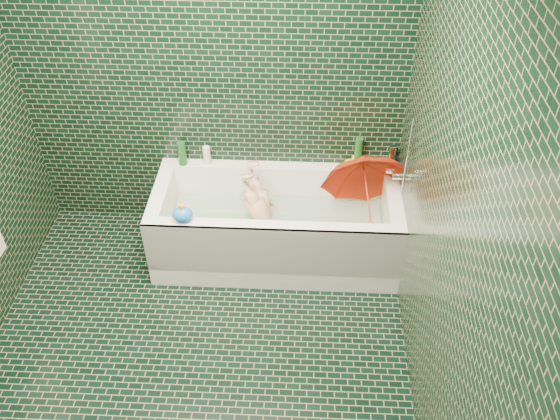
{
  "coord_description": "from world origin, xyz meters",
  "views": [
    {
      "loc": [
        0.63,
        -2.1,
        3.07
      ],
      "look_at": [
        0.49,
        0.82,
        0.57
      ],
      "focal_mm": 38.0,
      "sensor_mm": 36.0,
      "label": 1
    }
  ],
  "objects_px": {
    "child": "(263,218)",
    "bath_toy": "(182,214)",
    "bathtub": "(276,232)",
    "umbrella": "(367,193)",
    "rubber_duck": "(351,162)"
  },
  "relations": [
    {
      "from": "bathtub",
      "to": "umbrella",
      "type": "xyz_separation_m",
      "value": [
        0.62,
        0.04,
        0.35
      ]
    },
    {
      "from": "child",
      "to": "bath_toy",
      "type": "height_order",
      "value": "bath_toy"
    },
    {
      "from": "rubber_duck",
      "to": "bath_toy",
      "type": "height_order",
      "value": "bath_toy"
    },
    {
      "from": "rubber_duck",
      "to": "bath_toy",
      "type": "distance_m",
      "value": 1.27
    },
    {
      "from": "bathtub",
      "to": "umbrella",
      "type": "distance_m",
      "value": 0.71
    },
    {
      "from": "umbrella",
      "to": "bath_toy",
      "type": "bearing_deg",
      "value": -155.32
    },
    {
      "from": "bathtub",
      "to": "child",
      "type": "height_order",
      "value": "bathtub"
    },
    {
      "from": "umbrella",
      "to": "bathtub",
      "type": "bearing_deg",
      "value": -167.27
    },
    {
      "from": "rubber_duck",
      "to": "child",
      "type": "bearing_deg",
      "value": -175.55
    },
    {
      "from": "bathtub",
      "to": "bath_toy",
      "type": "bearing_deg",
      "value": -153.26
    },
    {
      "from": "umbrella",
      "to": "bath_toy",
      "type": "relative_size",
      "value": 3.81
    },
    {
      "from": "child",
      "to": "bath_toy",
      "type": "distance_m",
      "value": 0.66
    },
    {
      "from": "bathtub",
      "to": "rubber_duck",
      "type": "height_order",
      "value": "rubber_duck"
    },
    {
      "from": "child",
      "to": "rubber_duck",
      "type": "bearing_deg",
      "value": 131.87
    },
    {
      "from": "bathtub",
      "to": "umbrella",
      "type": "bearing_deg",
      "value": 3.46
    }
  ]
}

